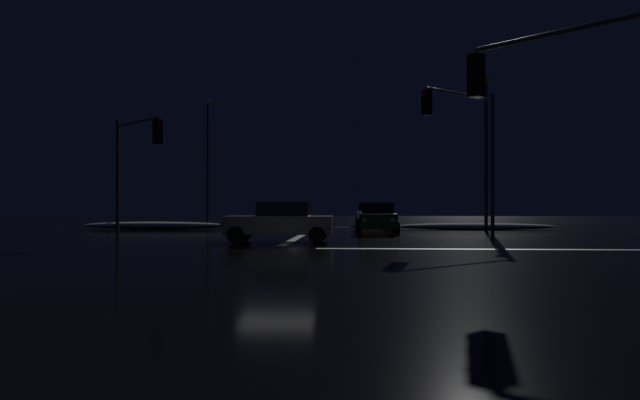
# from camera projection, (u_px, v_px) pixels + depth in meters

# --- Properties ---
(ground) EXTENTS (120.00, 120.00, 0.10)m
(ground) POSITION_uv_depth(u_px,v_px,m) (277.00, 250.00, 21.58)
(ground) COLOR black
(stop_line_north) EXTENTS (0.35, 14.65, 0.01)m
(stop_line_north) POSITION_uv_depth(u_px,v_px,m) (301.00, 236.00, 30.10)
(stop_line_north) COLOR white
(stop_line_north) RESTS_ON ground
(centre_line_ns) EXTENTS (22.00, 0.15, 0.01)m
(centre_line_ns) POSITION_uv_depth(u_px,v_px,m) (317.00, 227.00, 41.68)
(centre_line_ns) COLOR yellow
(centre_line_ns) RESTS_ON ground
(crosswalk_bar_east) EXTENTS (14.65, 0.40, 0.01)m
(crosswalk_bar_east) POSITION_uv_depth(u_px,v_px,m) (539.00, 249.00, 21.03)
(crosswalk_bar_east) COLOR white
(crosswalk_bar_east) RESTS_ON ground
(snow_bank_left_curb) EXTENTS (8.78, 1.50, 0.45)m
(snow_bank_left_curb) POSITION_uv_depth(u_px,v_px,m) (155.00, 225.00, 38.05)
(snow_bank_left_curb) COLOR white
(snow_bank_left_curb) RESTS_ON ground
(snow_bank_right_curb) EXTENTS (9.16, 1.50, 0.40)m
(snow_bank_right_curb) POSITION_uv_depth(u_px,v_px,m) (475.00, 226.00, 36.94)
(snow_bank_right_curb) COLOR white
(snow_bank_right_curb) RESTS_ON ground
(sedan_green) EXTENTS (2.02, 4.33, 1.57)m
(sedan_green) POSITION_uv_depth(u_px,v_px,m) (378.00, 218.00, 32.24)
(sedan_green) COLOR #14512D
(sedan_green) RESTS_ON ground
(sedan_orange) EXTENTS (2.02, 4.33, 1.57)m
(sedan_orange) POSITION_uv_depth(u_px,v_px,m) (375.00, 216.00, 37.59)
(sedan_orange) COLOR #C66014
(sedan_orange) RESTS_ON ground
(sedan_white) EXTENTS (2.02, 4.33, 1.57)m
(sedan_white) POSITION_uv_depth(u_px,v_px,m) (371.00, 214.00, 43.65)
(sedan_white) COLOR silver
(sedan_white) RESTS_ON ground
(sedan_gray_crossing) EXTENTS (4.33, 2.02, 1.57)m
(sedan_gray_crossing) POSITION_uv_depth(u_px,v_px,m) (280.00, 222.00, 25.26)
(sedan_gray_crossing) COLOR slate
(sedan_gray_crossing) RESTS_ON ground
(traffic_signal_se) EXTENTS (3.64, 3.64, 5.54)m
(traffic_signal_se) POSITION_uv_depth(u_px,v_px,m) (577.00, 92.00, 13.72)
(traffic_signal_se) COLOR #4C4C51
(traffic_signal_se) RESTS_ON ground
(traffic_signal_nw) EXTENTS (3.23, 3.23, 5.56)m
(traffic_signal_nw) POSITION_uv_depth(u_px,v_px,m) (135.00, 153.00, 29.69)
(traffic_signal_nw) COLOR #4C4C51
(traffic_signal_nw) RESTS_ON ground
(traffic_signal_ne) EXTENTS (3.70, 3.70, 6.64)m
(traffic_signal_ne) POSITION_uv_depth(u_px,v_px,m) (467.00, 134.00, 28.64)
(traffic_signal_ne) COLOR #4C4C51
(traffic_signal_ne) RESTS_ON ground
(streetlamp_left_far) EXTENTS (0.44, 0.44, 10.00)m
(streetlamp_left_far) POSITION_uv_depth(u_px,v_px,m) (208.00, 152.00, 52.31)
(streetlamp_left_far) COLOR #424247
(streetlamp_left_far) RESTS_ON ground
(streetlamp_right_near) EXTENTS (0.44, 0.44, 8.52)m
(streetlamp_right_near) POSITION_uv_depth(u_px,v_px,m) (486.00, 141.00, 35.11)
(streetlamp_right_near) COLOR #424247
(streetlamp_right_near) RESTS_ON ground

